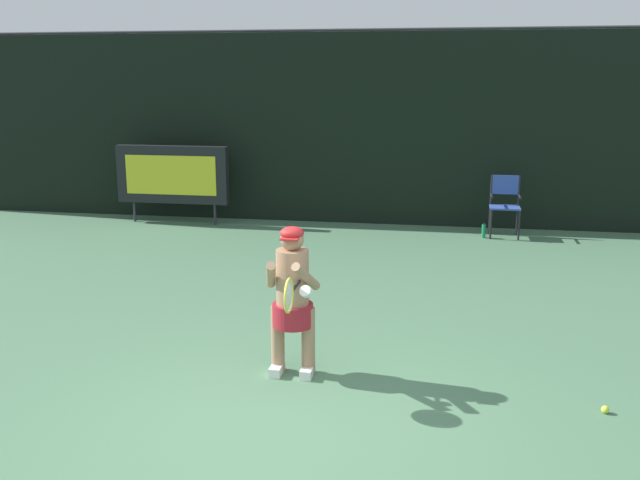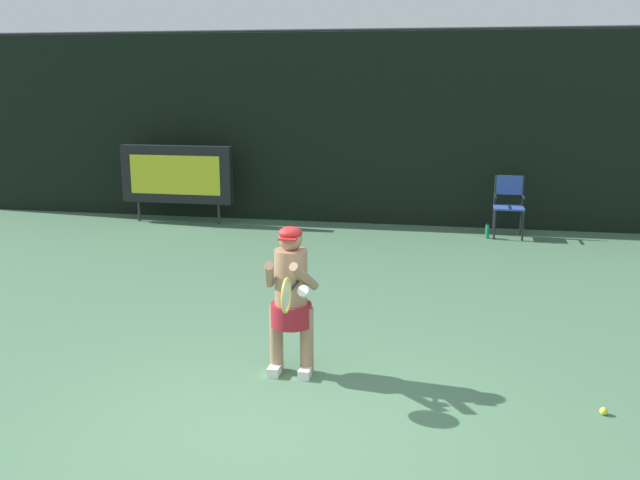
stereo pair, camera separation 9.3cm
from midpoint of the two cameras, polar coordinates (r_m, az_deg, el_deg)
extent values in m
cube|color=#4A7253|center=(5.98, -3.36, -15.20)|extent=(18.00, 22.00, 0.02)
cube|color=black|center=(13.70, 5.39, 8.72)|extent=(18.00, 0.12, 3.60)
cylinder|color=#38383D|center=(13.69, 5.55, 16.38)|extent=(18.00, 0.05, 0.05)
cube|color=black|center=(14.08, -11.17, 5.17)|extent=(2.20, 0.20, 1.10)
cube|color=gold|center=(13.98, -11.33, 5.11)|extent=(1.80, 0.01, 0.75)
cylinder|color=#2D2D33|center=(14.52, -14.06, 2.26)|extent=(0.05, 0.05, 0.40)
cylinder|color=#2D2D33|center=(13.91, -7.88, 2.07)|extent=(0.05, 0.05, 0.40)
cylinder|color=black|center=(12.86, 13.95, 1.17)|extent=(0.04, 0.04, 0.52)
cylinder|color=black|center=(12.89, 16.07, 1.08)|extent=(0.04, 0.04, 0.52)
cylinder|color=black|center=(13.25, 13.87, 1.52)|extent=(0.04, 0.04, 0.52)
cylinder|color=black|center=(13.29, 15.93, 1.43)|extent=(0.04, 0.04, 0.52)
cube|color=#304BA1|center=(13.02, 15.03, 2.49)|extent=(0.52, 0.44, 0.03)
cylinder|color=black|center=(13.16, 14.00, 3.83)|extent=(0.04, 0.04, 0.56)
cylinder|color=black|center=(13.19, 16.07, 3.73)|extent=(0.04, 0.04, 0.56)
cube|color=#304BA1|center=(13.16, 15.06, 4.25)|extent=(0.48, 0.02, 0.34)
cylinder|color=black|center=(12.97, 14.02, 3.43)|extent=(0.04, 0.44, 0.04)
cylinder|color=black|center=(13.00, 16.13, 3.33)|extent=(0.04, 0.44, 0.04)
cylinder|color=#1A864E|center=(12.96, 13.40, 0.66)|extent=(0.07, 0.07, 0.24)
cylinder|color=black|center=(12.93, 13.43, 1.23)|extent=(0.03, 0.03, 0.03)
cube|color=white|center=(7.03, -3.18, -10.23)|extent=(0.11, 0.26, 0.09)
cube|color=white|center=(6.96, -0.75, -10.43)|extent=(0.11, 0.26, 0.09)
cylinder|color=#A37A5B|center=(6.96, -3.11, -7.88)|extent=(0.13, 0.13, 0.67)
cylinder|color=#A37A5B|center=(6.90, -0.67, -8.06)|extent=(0.13, 0.13, 0.67)
cylinder|color=maroon|center=(6.84, -1.91, -5.96)|extent=(0.39, 0.39, 0.22)
cylinder|color=#A37A5B|center=(6.73, -1.94, -3.09)|extent=(0.31, 0.31, 0.56)
sphere|color=#A37A5B|center=(6.64, -1.96, 0.06)|extent=(0.22, 0.22, 0.22)
ellipsoid|color=#B22323|center=(6.62, -1.97, 0.57)|extent=(0.22, 0.22, 0.12)
cube|color=#B22323|center=(6.54, -2.16, 0.10)|extent=(0.17, 0.12, 0.02)
cylinder|color=#A37A5B|center=(6.59, -3.66, -2.78)|extent=(0.20, 0.48, 0.36)
cylinder|color=#A37A5B|center=(6.52, -0.85, -2.94)|extent=(0.20, 0.48, 0.36)
cylinder|color=white|center=(6.44, -0.89, -4.12)|extent=(0.13, 0.13, 0.12)
cylinder|color=black|center=(6.47, -1.66, -3.65)|extent=(0.03, 0.28, 0.03)
torus|color=#DDD644|center=(6.18, -2.27, -4.44)|extent=(0.02, 0.31, 0.31)
ellipsoid|color=silver|center=(6.18, -2.27, -4.44)|extent=(0.01, 0.26, 0.26)
sphere|color=#CCDB3D|center=(6.70, 22.07, -12.54)|extent=(0.07, 0.07, 0.07)
camera|label=1|loc=(0.05, -89.40, 0.14)|focal=40.12mm
camera|label=2|loc=(0.05, 90.60, -0.14)|focal=40.12mm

